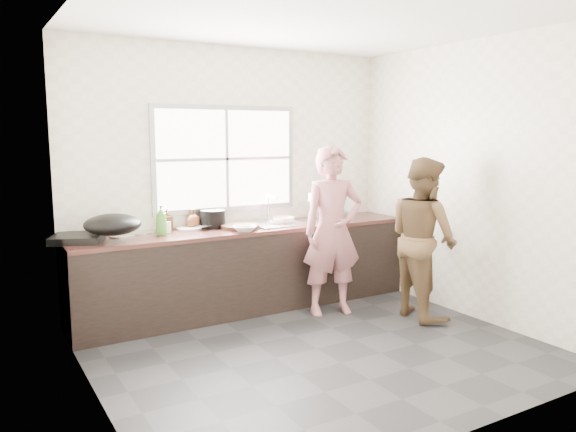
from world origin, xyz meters
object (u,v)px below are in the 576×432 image
black_pot (213,219)px  bowl_mince (244,229)px  dish_rack (331,207)px  person_side (423,238)px  plate_food (189,229)px  woman (332,236)px  pot_lid_left (122,236)px  bottle_brown_short (193,219)px  cutting_board (240,227)px  bottle_brown_tall (167,221)px  burner (77,238)px  glass_jar (167,227)px  pot_lid_right (141,232)px  wok (112,225)px  bottle_green (161,220)px  bowl_crabs (283,221)px  bowl_held (277,222)px

black_pot → bowl_mince: bearing=-64.3°
black_pot → dish_rack: bearing=-9.9°
person_side → plate_food: bearing=64.9°
woman → bowl_mince: bearing=170.9°
person_side → pot_lid_left: bearing=72.8°
bottle_brown_short → cutting_board: bearing=-32.4°
bottle_brown_tall → bottle_brown_short: 0.28m
cutting_board → dish_rack: 1.09m
burner → glass_jar: bearing=3.8°
black_pot → pot_lid_right: size_ratio=0.90×
wok → bottle_brown_short: bearing=19.8°
woman → pot_lid_left: 2.04m
cutting_board → bottle_green: (-0.80, 0.04, 0.12)m
bowl_mince → black_pot: size_ratio=0.94×
person_side → pot_lid_right: person_side is taller
pot_lid_left → pot_lid_right: pot_lid_right is taller
bottle_green → burner: size_ratio=0.68×
glass_jar → pot_lid_right: 0.25m
bowl_crabs → dish_rack: (0.55, -0.08, 0.12)m
cutting_board → bottle_brown_tall: 0.73m
woman → bottle_brown_tall: size_ratio=7.89×
plate_food → person_side: bearing=-32.8°
bowl_mince → dish_rack: dish_rack is taller
bowl_crabs → dish_rack: 0.57m
glass_jar → bottle_brown_tall: bearing=73.6°
bowl_mince → bottle_brown_short: size_ratio=1.31×
woman → cutting_board: woman is taller
person_side → bottle_brown_short: bearing=62.9°
bottle_brown_tall → dish_rack: dish_rack is taller
plate_food → bottle_brown_short: (0.06, 0.05, 0.08)m
bottle_brown_short → pot_lid_left: (-0.74, -0.09, -0.08)m
burner → dish_rack: (2.63, -0.15, 0.12)m
cutting_board → bottle_brown_short: (-0.40, 0.25, 0.07)m
bottle_green → burner: bottle_green is taller
person_side → bottle_green: person_side is taller
bottle_brown_short → dish_rack: size_ratio=0.44×
burner → person_side: bearing=-20.9°
bottle_green → pot_lid_left: bottle_green is taller
person_side → bowl_held: 1.50m
black_pot → bottle_brown_tall: 0.47m
dish_rack → wok: bearing=-179.5°
plate_food → wok: bearing=-162.2°
cutting_board → woman: bearing=-34.4°
cutting_board → burner: (-1.55, 0.10, 0.01)m
bottle_green → dish_rack: dish_rack is taller
cutting_board → wok: size_ratio=0.79×
bowl_mince → glass_jar: size_ratio=2.26×
bottle_brown_tall → bottle_green: bearing=-119.7°
bottle_brown_tall → bottle_brown_short: bearing=0.0°
black_pot → bottle_green: bearing=-166.5°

